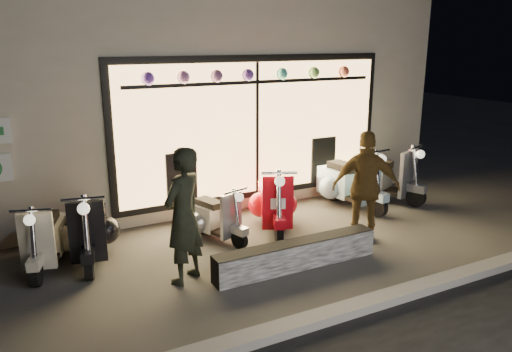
{
  "coord_description": "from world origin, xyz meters",
  "views": [
    {
      "loc": [
        -3.42,
        -6.16,
        3.14
      ],
      "look_at": [
        0.09,
        0.6,
        1.05
      ],
      "focal_mm": 35.0,
      "sensor_mm": 36.0,
      "label": 1
    }
  ],
  "objects": [
    {
      "name": "scooter_black",
      "position": [
        -2.41,
        1.11,
        0.44
      ],
      "size": [
        0.7,
        1.54,
        1.09
      ],
      "rotation": [
        0.0,
        0.0,
        -0.21
      ],
      "color": "black",
      "rests_on": "ground"
    },
    {
      "name": "scooter_blue",
      "position": [
        2.43,
        1.32,
        0.47
      ],
      "size": [
        0.66,
        1.64,
        1.17
      ],
      "rotation": [
        0.0,
        0.0,
        0.13
      ],
      "color": "black",
      "rests_on": "ground"
    },
    {
      "name": "kerb",
      "position": [
        0.0,
        -2.0,
        0.06
      ],
      "size": [
        40.0,
        0.25,
        0.12
      ],
      "primitive_type": "cube",
      "color": "slate",
      "rests_on": "ground"
    },
    {
      "name": "woman",
      "position": [
        1.58,
        -0.3,
        0.9
      ],
      "size": [
        1.12,
        0.94,
        1.79
      ],
      "primitive_type": "imported",
      "rotation": [
        0.0,
        0.0,
        2.56
      ],
      "color": "brown",
      "rests_on": "ground"
    },
    {
      "name": "scooter_red",
      "position": [
        0.63,
        0.96,
        0.45
      ],
      "size": [
        0.91,
        1.53,
        1.12
      ],
      "rotation": [
        0.0,
        0.0,
        -0.41
      ],
      "color": "black",
      "rests_on": "ground"
    },
    {
      "name": "graffiti_barrier",
      "position": [
        0.09,
        -0.65,
        0.2
      ],
      "size": [
        2.51,
        0.28,
        0.4
      ],
      "primitive_type": "cube",
      "color": "black",
      "rests_on": "ground"
    },
    {
      "name": "ground",
      "position": [
        0.0,
        0.0,
        0.0
      ],
      "size": [
        40.0,
        40.0,
        0.0
      ],
      "primitive_type": "plane",
      "color": "#383533",
      "rests_on": "ground"
    },
    {
      "name": "scooter_grey",
      "position": [
        3.26,
        1.33,
        0.45
      ],
      "size": [
        0.9,
        1.55,
        1.13
      ],
      "rotation": [
        0.0,
        0.0,
        0.4
      ],
      "color": "black",
      "rests_on": "ground"
    },
    {
      "name": "man",
      "position": [
        -1.43,
        -0.28,
        0.92
      ],
      "size": [
        0.8,
        0.74,
        1.83
      ],
      "primitive_type": "imported",
      "rotation": [
        0.0,
        0.0,
        3.73
      ],
      "color": "black",
      "rests_on": "ground"
    },
    {
      "name": "scooter_cream",
      "position": [
        -3.01,
        1.16,
        0.4
      ],
      "size": [
        0.72,
        1.4,
        1.0
      ],
      "rotation": [
        0.0,
        0.0,
        -0.3
      ],
      "color": "black",
      "rests_on": "ground"
    },
    {
      "name": "scooter_silver",
      "position": [
        -0.54,
        0.96,
        0.36
      ],
      "size": [
        0.66,
        1.25,
        0.9
      ],
      "rotation": [
        0.0,
        0.0,
        0.32
      ],
      "color": "black",
      "rests_on": "ground"
    },
    {
      "name": "shop_building",
      "position": [
        0.0,
        4.98,
        2.1
      ],
      "size": [
        10.2,
        6.23,
        4.2
      ],
      "color": "beige",
      "rests_on": "ground"
    }
  ]
}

